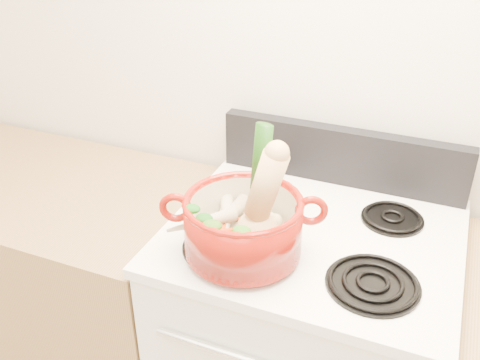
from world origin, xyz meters
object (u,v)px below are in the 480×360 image
at_px(stove_body, 303,358).
at_px(squash, 258,200).
at_px(dutch_oven, 243,226).
at_px(leek, 260,181).

height_order(stove_body, squash, squash).
height_order(dutch_oven, leek, leek).
relative_size(stove_body, dutch_oven, 3.14).
height_order(stove_body, dutch_oven, dutch_oven).
height_order(stove_body, leek, leek).
bearing_deg(stove_body, leek, -130.46).
xyz_separation_m(dutch_oven, squash, (0.04, -0.01, 0.09)).
xyz_separation_m(stove_body, dutch_oven, (-0.14, -0.17, 0.58)).
bearing_deg(leek, squash, -51.00).
relative_size(stove_body, squash, 3.44).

